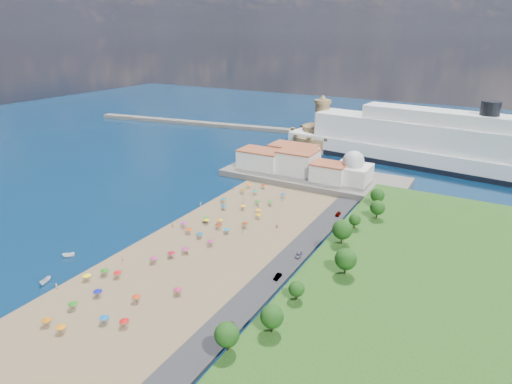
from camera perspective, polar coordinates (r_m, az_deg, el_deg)
The scene contains 13 objects.
ground at distance 160.60m, azimuth -5.67°, elevation -5.17°, with size 700.00×700.00×0.00m, color #071938.
terrace at distance 215.49m, azimuth 7.71°, elevation 2.03°, with size 90.00×36.00×3.00m, color #59544C.
jetty at distance 254.54m, azimuth 6.12°, elevation 4.95°, with size 18.00×70.00×2.40m, color #59544C.
breakwater at distance 340.03m, azimuth -6.16°, elevation 8.97°, with size 200.00×7.00×2.60m, color #59544C.
waterfront_buildings at distance 219.02m, azimuth 4.69°, elevation 4.21°, with size 57.00×29.00×11.00m.
domed_building at distance 205.25m, azimuth 12.77°, elevation 2.94°, with size 16.00×16.00×15.00m.
fortress at distance 280.14m, azimuth 8.66°, elevation 7.45°, with size 40.00×40.00×32.40m.
cruise_ship at distance 250.87m, azimuth 22.83°, elevation 5.56°, with size 173.87×45.38×37.64m.
beach_parasols at distance 154.96m, azimuth -7.54°, elevation -5.38°, with size 30.67×117.28×2.20m.
beachgoers at distance 166.21m, azimuth -5.11°, elevation -3.80°, with size 39.53×95.16×1.86m.
moored_boats at distance 148.12m, azimuth -25.03°, elevation -9.22°, with size 10.50×17.96×1.63m.
parked_cars at distance 137.91m, azimuth 4.89°, elevation -9.15°, with size 2.29×84.35×1.37m.
hillside_trees at distance 129.66m, azimuth 10.59°, elevation -7.00°, with size 17.59×102.08×8.12m.
Camera 1 is at (84.66, -117.23, 69.87)m, focal length 30.00 mm.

